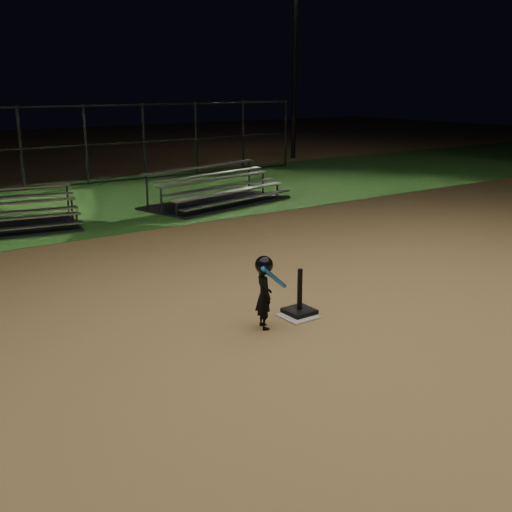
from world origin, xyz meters
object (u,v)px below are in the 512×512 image
(child_batter, at_px, (264,290))
(batting_tee, at_px, (299,306))
(light_pole_right, at_px, (296,38))
(bleacher_right, at_px, (217,197))
(home_plate, at_px, (298,316))

(child_batter, bearing_deg, batting_tee, -64.38)
(batting_tee, xyz_separation_m, light_pole_right, (11.93, 14.88, 4.81))
(bleacher_right, bearing_deg, light_pole_right, 27.75)
(home_plate, height_order, child_batter, child_batter)
(batting_tee, height_order, bleacher_right, bleacher_right)
(home_plate, distance_m, light_pole_right, 19.79)
(bleacher_right, bearing_deg, child_batter, -130.84)
(batting_tee, distance_m, bleacher_right, 8.45)
(child_batter, relative_size, bleacher_right, 0.23)
(batting_tee, distance_m, child_batter, 0.79)
(light_pole_right, bearing_deg, batting_tee, -128.72)
(batting_tee, height_order, child_batter, child_batter)
(child_batter, height_order, bleacher_right, child_batter)
(batting_tee, bearing_deg, bleacher_right, 65.59)
(batting_tee, xyz_separation_m, bleacher_right, (3.49, 7.69, 0.07))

